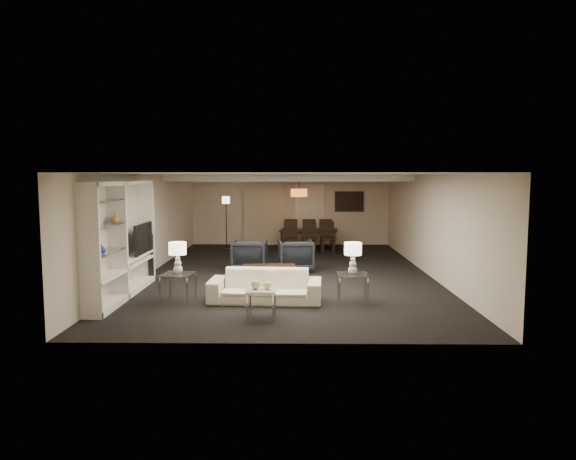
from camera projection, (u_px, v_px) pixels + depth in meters
The scene contains 35 objects.
floor at pixel (288, 273), 12.99m from camera, with size 11.00×11.00×0.00m, color black.
ceiling at pixel (288, 174), 12.73m from camera, with size 7.00×11.00×0.02m, color silver.
wall_back at pixel (290, 210), 18.33m from camera, with size 7.00×0.02×2.50m, color beige.
wall_front at pixel (283, 259), 7.39m from camera, with size 7.00×0.02×2.50m, color beige.
wall_left at pixel (149, 224), 12.91m from camera, with size 0.02×11.00×2.50m, color beige.
wall_right at pixel (428, 224), 12.81m from camera, with size 0.02×11.00×2.50m, color beige.
ceiling_soffit at pixel (290, 178), 16.22m from camera, with size 7.00×4.00×0.20m, color silver.
curtains at pixel (265, 211), 18.27m from camera, with size 1.50×0.12×2.40m, color beige.
door at pixel (310, 215), 18.31m from camera, with size 0.90×0.05×2.10m, color silver.
painting at pixel (349, 201), 18.23m from camera, with size 0.95×0.04×0.65m, color #142D38.
media_unit at pixel (122, 240), 10.33m from camera, with size 0.38×3.40×2.35m, color white, non-canonical shape.
pendant_light at pixel (299, 193), 16.27m from camera, with size 0.52×0.52×0.24m, color #D8591E.
sofa at pixel (265, 286), 9.99m from camera, with size 2.17×0.85×0.63m, color beige.
coffee_table at pixel (269, 275), 11.59m from camera, with size 1.19×0.70×0.43m, color black, non-canonical shape.
armchair_left at pixel (249, 255), 13.27m from camera, with size 0.86×0.89×0.81m, color black.
armchair_right at pixel (296, 256), 13.25m from camera, with size 0.86×0.89×0.81m, color black.
side_table_left at pixel (178, 288), 10.02m from camera, with size 0.60×0.60×0.56m, color white, non-canonical shape.
side_table_right at pixel (352, 288), 9.97m from camera, with size 0.60×0.60×0.56m, color white, non-canonical shape.
table_lamp_left at pixel (178, 258), 9.95m from camera, with size 0.34×0.34×0.62m, color beige, non-canonical shape.
table_lamp_right at pixel (353, 258), 9.91m from camera, with size 0.34×0.34×0.62m, color beige, non-canonical shape.
marble_table at pixel (262, 303), 8.90m from camera, with size 0.50×0.50×0.50m, color white, non-canonical shape.
gold_gourd_a at pixel (256, 285), 8.87m from camera, with size 0.16×0.16×0.16m, color tan.
gold_gourd_b at pixel (267, 285), 8.87m from camera, with size 0.14×0.14×0.14m, color #EED77E.
television at pixel (138, 238), 11.28m from camera, with size 0.15×1.15×0.66m, color black.
vase_blue at pixel (102, 249), 9.23m from camera, with size 0.16×0.16×0.17m, color #223495.
vase_amber at pixel (115, 218), 9.91m from camera, with size 0.17×0.17×0.17m, color #AA7338.
floor_speaker at pixel (151, 257), 12.03m from camera, with size 0.12×0.12×1.10m, color black.
dining_table at pixel (309, 240), 17.07m from camera, with size 1.90×1.06×0.67m, color black.
chair_nl at pixel (291, 237), 16.41m from camera, with size 0.46×0.46×0.99m, color black, non-canonical shape.
chair_nm at pixel (309, 237), 16.40m from camera, with size 0.46×0.46×0.99m, color black, non-canonical shape.
chair_nr at pixel (328, 237), 16.40m from camera, with size 0.46×0.46×0.99m, color black, non-canonical shape.
chair_fl at pixel (291, 233), 17.71m from camera, with size 0.46×0.46×0.99m, color black, non-canonical shape.
chair_fm at pixel (308, 233), 17.70m from camera, with size 0.46×0.46×0.99m, color black, non-canonical shape.
chair_fr at pixel (326, 233), 17.69m from camera, with size 0.46×0.46×0.99m, color black, non-canonical shape.
floor_lamp at pixel (226, 223), 17.19m from camera, with size 0.26×0.26×1.77m, color black, non-canonical shape.
Camera 1 is at (0.18, -12.81, 2.45)m, focal length 32.00 mm.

